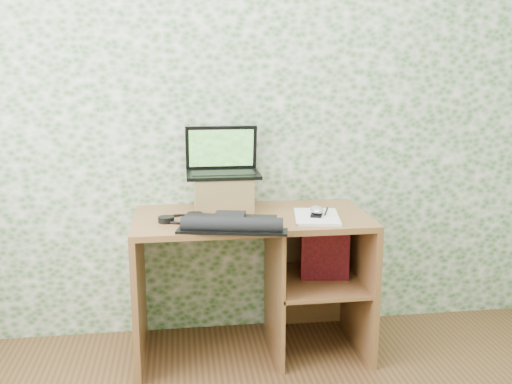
{
  "coord_description": "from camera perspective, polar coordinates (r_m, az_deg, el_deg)",
  "views": [
    {
      "loc": [
        -0.36,
        -1.37,
        1.5
      ],
      "look_at": [
        0.02,
        1.39,
        0.89
      ],
      "focal_mm": 40.0,
      "sensor_mm": 36.0,
      "label": 1
    }
  ],
  "objects": [
    {
      "name": "wall_back",
      "position": [
        3.14,
        -1.19,
        8.81
      ],
      "size": [
        3.5,
        0.0,
        3.5
      ],
      "primitive_type": "plane",
      "rotation": [
        1.57,
        0.0,
        0.0
      ],
      "color": "white",
      "rests_on": "ground"
    },
    {
      "name": "desk",
      "position": [
        3.05,
        0.96,
        -7.08
      ],
      "size": [
        1.2,
        0.6,
        0.75
      ],
      "color": "brown",
      "rests_on": "floor"
    },
    {
      "name": "riser",
      "position": [
        3.03,
        -3.29,
        -0.1
      ],
      "size": [
        0.31,
        0.25,
        0.18
      ],
      "primitive_type": "cube",
      "rotation": [
        0.0,
        0.0,
        -0.01
      ],
      "color": "olive",
      "rests_on": "desk"
    },
    {
      "name": "laptop",
      "position": [
        3.04,
        -3.38,
        2.85
      ],
      "size": [
        0.39,
        0.27,
        0.26
      ],
      "rotation": [
        0.0,
        0.0,
        -0.01
      ],
      "color": "black",
      "rests_on": "riser"
    },
    {
      "name": "keyboard",
      "position": [
        2.7,
        -2.55,
        -3.13
      ],
      "size": [
        0.52,
        0.35,
        0.07
      ],
      "rotation": [
        0.0,
        0.0,
        -0.21
      ],
      "color": "black",
      "rests_on": "desk"
    },
    {
      "name": "headphones",
      "position": [
        2.86,
        -7.54,
        -2.62
      ],
      "size": [
        0.22,
        0.21,
        0.03
      ],
      "rotation": [
        0.0,
        0.0,
        0.36
      ],
      "color": "black",
      "rests_on": "desk"
    },
    {
      "name": "notepad",
      "position": [
        2.89,
        6.09,
        -2.49
      ],
      "size": [
        0.27,
        0.34,
        0.01
      ],
      "primitive_type": "cube",
      "rotation": [
        0.0,
        0.0,
        -0.17
      ],
      "color": "white",
      "rests_on": "desk"
    },
    {
      "name": "mouse",
      "position": [
        2.89,
        6.08,
        -2.01
      ],
      "size": [
        0.1,
        0.12,
        0.04
      ],
      "primitive_type": "ellipsoid",
      "rotation": [
        0.0,
        0.0,
        -0.32
      ],
      "color": "silver",
      "rests_on": "notepad"
    },
    {
      "name": "pen",
      "position": [
        2.97,
        7.04,
        -1.91
      ],
      "size": [
        0.06,
        0.14,
        0.01
      ],
      "primitive_type": "cylinder",
      "rotation": [
        1.57,
        0.0,
        -0.35
      ],
      "color": "black",
      "rests_on": "notepad"
    },
    {
      "name": "red_box",
      "position": [
        3.06,
        6.88,
        -5.88
      ],
      "size": [
        0.26,
        0.11,
        0.3
      ],
      "primitive_type": "cube",
      "rotation": [
        0.0,
        0.0,
        -0.14
      ],
      "color": "maroon",
      "rests_on": "desk"
    }
  ]
}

